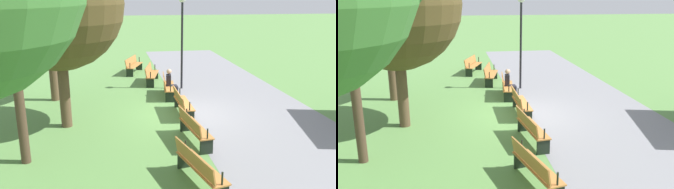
# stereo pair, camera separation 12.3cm
# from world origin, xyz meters

# --- Properties ---
(ground_plane) EXTENTS (120.00, 120.00, 0.00)m
(ground_plane) POSITION_xyz_m (0.00, 0.00, 0.00)
(ground_plane) COLOR #5B8C47
(path_paving) EXTENTS (29.56, 5.06, 0.01)m
(path_paving) POSITION_xyz_m (0.00, 2.54, 0.00)
(path_paving) COLOR gray
(path_paving) RESTS_ON ground
(bench_0) EXTENTS (1.97, 1.11, 0.89)m
(bench_0) POSITION_xyz_m (-7.39, -1.39, 0.48)
(bench_0) COLOR #B27538
(bench_0) RESTS_ON ground
(bench_1) EXTENTS (1.98, 0.91, 0.89)m
(bench_1) POSITION_xyz_m (-4.99, -0.66, 0.48)
(bench_1) COLOR #B27538
(bench_1) RESTS_ON ground
(bench_2) EXTENTS (1.97, 0.70, 0.89)m
(bench_2) POSITION_xyz_m (-2.51, -0.22, 0.48)
(bench_2) COLOR #B27538
(bench_2) RESTS_ON ground
(bench_3) EXTENTS (1.93, 0.47, 0.89)m
(bench_3) POSITION_xyz_m (-0.00, -0.07, 0.48)
(bench_3) COLOR #B27538
(bench_3) RESTS_ON ground
(bench_4) EXTENTS (1.97, 0.70, 0.89)m
(bench_4) POSITION_xyz_m (2.51, -0.22, 0.48)
(bench_4) COLOR #B27538
(bench_4) RESTS_ON ground
(bench_5) EXTENTS (1.98, 0.91, 0.89)m
(bench_5) POSITION_xyz_m (4.99, -0.66, 0.48)
(bench_5) COLOR #B27538
(bench_5) RESTS_ON ground
(person_seated) EXTENTS (0.37, 0.55, 1.20)m
(person_seated) POSITION_xyz_m (-2.54, -0.07, 0.64)
(person_seated) COLOR black
(person_seated) RESTS_ON ground
(tree_3) EXTENTS (4.13, 4.13, 6.08)m
(tree_3) POSITION_xyz_m (0.55, -4.13, 4.00)
(tree_3) COLOR brown
(tree_3) RESTS_ON ground
(lamp_post) EXTENTS (0.32, 0.32, 4.24)m
(lamp_post) POSITION_xyz_m (-3.74, 0.64, 2.93)
(lamp_post) COLOR black
(lamp_post) RESTS_ON ground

